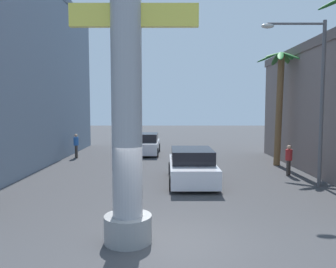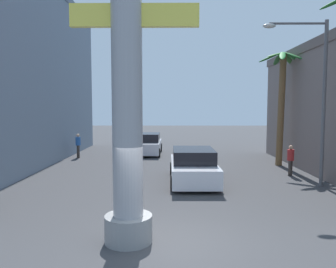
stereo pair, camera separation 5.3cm
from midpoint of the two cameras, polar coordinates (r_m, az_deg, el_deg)
The scene contains 8 objects.
ground_plane at distance 18.56m, azimuth 0.19°, elevation -6.20°, with size 90.64×90.64×0.00m, color #424244.
neon_sign_pole at distance 8.55m, azimuth -7.01°, elevation 17.54°, with size 3.54×1.24×11.39m.
street_lamp at distance 15.71m, azimuth 24.20°, elevation 7.58°, with size 2.82×0.28×7.23m.
car_lead at distance 15.45m, azimuth 4.51°, elevation -5.62°, with size 2.18×4.84×1.56m.
car_far at distance 24.58m, azimuth -3.42°, elevation -1.81°, with size 1.99×4.32×1.56m.
palm_tree_mid_right at distance 20.72m, azimuth 19.24°, elevation 6.53°, with size 2.71×2.72×6.82m.
pedestrian_far_left at distance 23.55m, azimuth -15.33°, elevation -1.65°, with size 0.47×0.47×1.67m.
pedestrian_mid_right at distance 17.86m, azimuth 20.65°, elevation -3.95°, with size 0.48×0.48×1.57m.
Camera 2 is at (0.11, -8.23, 3.48)m, focal length 35.00 mm.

